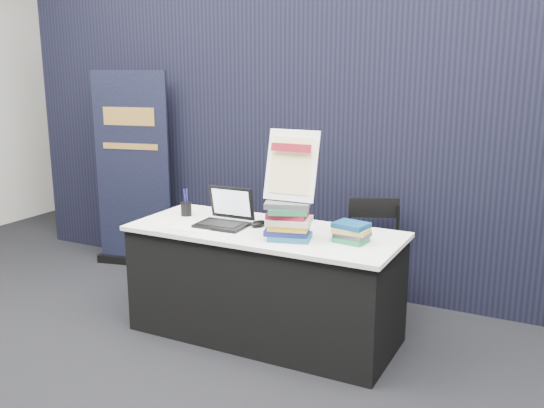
% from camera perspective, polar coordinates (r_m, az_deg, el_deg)
% --- Properties ---
extents(floor, '(8.00, 8.00, 0.00)m').
position_cam_1_polar(floor, '(3.83, -4.68, -15.30)').
color(floor, black).
rests_on(floor, ground).
extents(wall_back, '(8.00, 0.02, 3.50)m').
position_cam_1_polar(wall_back, '(7.07, 12.75, 12.36)').
color(wall_back, beige).
rests_on(wall_back, floor).
extents(drape_partition, '(6.00, 0.08, 2.40)m').
position_cam_1_polar(drape_partition, '(4.83, 5.12, 5.78)').
color(drape_partition, black).
rests_on(drape_partition, floor).
extents(display_table, '(1.80, 0.75, 0.75)m').
position_cam_1_polar(display_table, '(4.10, -0.71, -7.43)').
color(display_table, black).
rests_on(display_table, floor).
extents(laptop, '(0.34, 0.27, 0.25)m').
position_cam_1_polar(laptop, '(4.08, -4.45, -1.19)').
color(laptop, black).
rests_on(laptop, display_table).
extents(mouse, '(0.11, 0.14, 0.04)m').
position_cam_1_polar(mouse, '(4.05, -1.29, -1.85)').
color(mouse, black).
rests_on(mouse, display_table).
extents(brochure_left, '(0.31, 0.26, 0.00)m').
position_cam_1_polar(brochure_left, '(4.20, -9.12, -1.73)').
color(brochure_left, white).
rests_on(brochure_left, display_table).
extents(brochure_mid, '(0.31, 0.22, 0.00)m').
position_cam_1_polar(brochure_mid, '(4.08, -7.33, -2.11)').
color(brochure_mid, white).
rests_on(brochure_mid, display_table).
extents(brochure_right, '(0.28, 0.20, 0.00)m').
position_cam_1_polar(brochure_right, '(4.01, -8.82, -2.43)').
color(brochure_right, silver).
rests_on(brochure_right, display_table).
extents(pen_cup, '(0.10, 0.10, 0.10)m').
position_cam_1_polar(pen_cup, '(4.37, -8.08, -0.46)').
color(pen_cup, black).
rests_on(pen_cup, display_table).
extents(book_stack_tall, '(0.30, 0.26, 0.24)m').
position_cam_1_polar(book_stack_tall, '(3.74, 1.61, -1.53)').
color(book_stack_tall, '#1D546F').
rests_on(book_stack_tall, display_table).
extents(book_stack_short, '(0.23, 0.18, 0.12)m').
position_cam_1_polar(book_stack_short, '(3.74, 7.37, -2.64)').
color(book_stack_short, '#1E7245').
rests_on(book_stack_short, display_table).
extents(info_sign, '(0.33, 0.16, 0.45)m').
position_cam_1_polar(info_sign, '(3.70, 1.84, 3.59)').
color(info_sign, black).
rests_on(info_sign, book_stack_tall).
extents(pullup_banner, '(0.75, 0.26, 1.75)m').
position_cam_1_polar(pullup_banner, '(5.57, -12.93, 2.08)').
color(pullup_banner, black).
rests_on(pullup_banner, floor).
extents(stacking_chair, '(0.50, 0.52, 0.85)m').
position_cam_1_polar(stacking_chair, '(4.46, 8.83, -4.54)').
color(stacking_chair, black).
rests_on(stacking_chair, floor).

